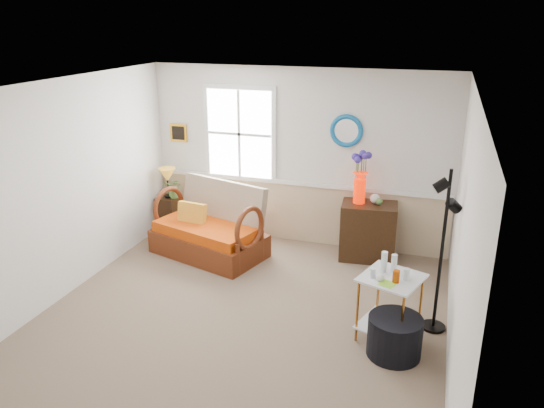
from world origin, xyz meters
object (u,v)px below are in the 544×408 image
(cabinet, at_px, (368,231))
(floor_lamp, at_px, (442,253))
(lamp_stand, at_px, (169,214))
(ottoman, at_px, (394,336))
(loveseat, at_px, (208,221))
(side_table, at_px, (389,308))

(cabinet, height_order, floor_lamp, floor_lamp)
(cabinet, relative_size, floor_lamp, 0.44)
(lamp_stand, height_order, floor_lamp, floor_lamp)
(lamp_stand, distance_m, ottoman, 4.41)
(loveseat, bearing_deg, floor_lamp, -1.03)
(cabinet, xyz_separation_m, floor_lamp, (0.97, -1.58, 0.51))
(cabinet, xyz_separation_m, side_table, (0.51, -1.94, -0.04))
(cabinet, relative_size, side_table, 1.11)
(loveseat, bearing_deg, lamp_stand, 163.35)
(floor_lamp, relative_size, ottoman, 3.33)
(floor_lamp, distance_m, ottoman, 1.02)
(lamp_stand, relative_size, side_table, 0.77)
(loveseat, relative_size, lamp_stand, 2.79)
(ottoman, bearing_deg, loveseat, 149.66)
(side_table, bearing_deg, ottoman, -70.93)
(loveseat, xyz_separation_m, ottoman, (2.79, -1.63, -0.30))
(cabinet, bearing_deg, side_table, -81.00)
(ottoman, bearing_deg, floor_lamp, 59.75)
(loveseat, distance_m, cabinet, 2.26)
(side_table, bearing_deg, lamp_stand, 151.44)
(floor_lamp, bearing_deg, ottoman, -136.73)
(lamp_stand, relative_size, floor_lamp, 0.31)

